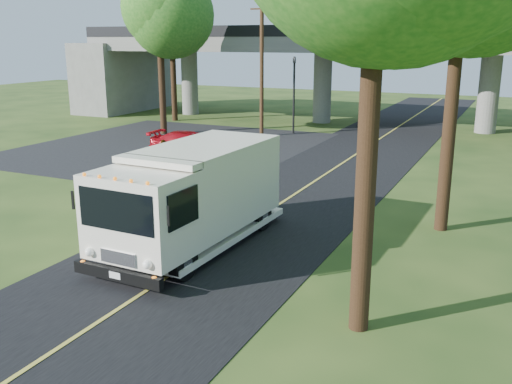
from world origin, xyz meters
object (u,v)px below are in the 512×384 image
Objects in this scene: utility_pole at (262,67)px; tree_left_lot at (160,14)px; step_van at (193,194)px; pedestrian at (164,157)px; traffic_signal at (294,87)px; red_sedan at (191,145)px; tree_left_far at (173,24)px.

utility_pole is 0.86× the size of tree_left_lot.
tree_left_lot is 1.38× the size of step_van.
step_van is 10.49m from pedestrian.
tree_left_lot reaches higher than traffic_signal.
step_van is 4.58× the size of pedestrian.
tree_left_lot is 2.21× the size of red_sedan.
traffic_signal is 0.53× the size of tree_left_far.
utility_pole is 12.55m from pedestrian.
traffic_signal is 22.76m from step_van.
tree_left_lot reaches higher than tree_left_far.
tree_left_lot is at bearing 40.85° from red_sedan.
traffic_signal is 0.58× the size of utility_pole.
traffic_signal is 11.75m from tree_left_far.
tree_left_lot is 6.33× the size of pedestrian.
utility_pole reaches higher than pedestrian.
utility_pole is 21.41m from step_van.
tree_left_lot is at bearing -63.43° from tree_left_far.
traffic_signal is 2.86m from utility_pole.
tree_left_far is 2.08× the size of red_sedan.
utility_pole is 7.43m from tree_left_lot.
red_sedan is at bearing 123.75° from step_van.
traffic_signal is 0.50× the size of tree_left_lot.
utility_pole is 0.91× the size of tree_left_far.
tree_left_far is at bearing -60.68° from pedestrian.
utility_pole is (-1.50, -2.00, 1.40)m from traffic_signal.
traffic_signal reaches higher than pedestrian.
pedestrian is at bearing 131.06° from step_van.
utility_pole is 1.90× the size of red_sedan.
red_sedan is at bearing -102.21° from traffic_signal.
tree_left_lot is at bearing -58.04° from pedestrian.
tree_left_far reaches higher than red_sedan.
tree_left_far is 29.43m from step_van.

